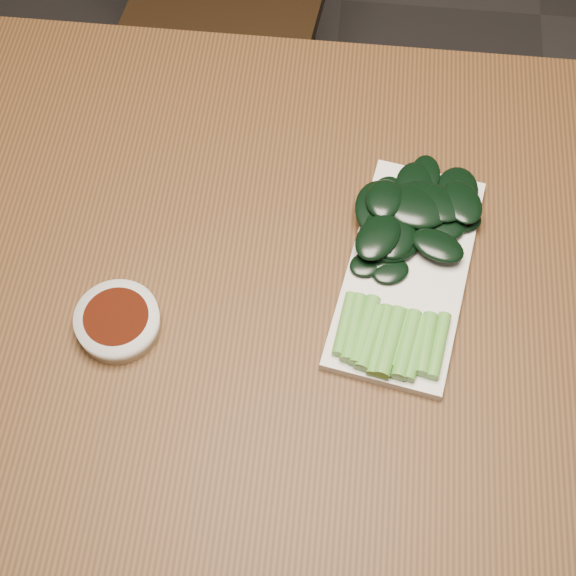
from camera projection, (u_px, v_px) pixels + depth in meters
The scene contains 5 objects.
ground at pixel (295, 462), 1.62m from camera, with size 6.00×6.00×0.00m, color #282626.
table at pixel (299, 309), 1.03m from camera, with size 1.40×0.80×0.75m.
sauce_bowl at pixel (118, 321), 0.92m from camera, with size 0.10×0.10×0.03m.
serving_plate at pixel (407, 271), 0.96m from camera, with size 0.19×0.32×0.01m.
gai_lan at pixel (409, 243), 0.96m from camera, with size 0.18×0.31×0.03m.
Camera 1 is at (0.03, -0.47, 1.59)m, focal length 50.00 mm.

